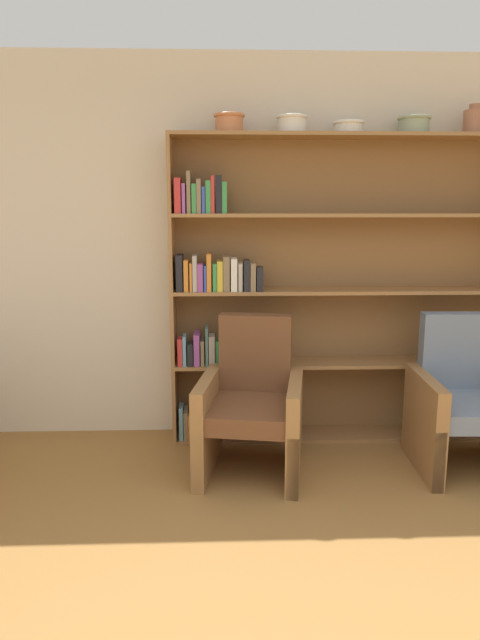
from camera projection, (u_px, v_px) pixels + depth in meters
wall_back at (268, 251)px, 4.20m from camera, size 12.00×0.06×2.75m
bookshelf at (316, 293)px, 4.11m from camera, size 2.48×0.30×2.18m
bowl_sage at (229, 122)px, 3.83m from camera, size 0.21×0.21×0.13m
bowl_copper at (292, 123)px, 3.85m from camera, size 0.22×0.22×0.12m
bowl_cream at (349, 126)px, 3.87m from camera, size 0.22×0.22×0.08m
bowl_slate at (414, 124)px, 3.88m from camera, size 0.23×0.23×0.12m
vase_tall at (475, 121)px, 3.89m from camera, size 0.15×0.15×0.20m
armchair_leather at (252, 407)px, 3.68m from camera, size 0.74×0.78×0.99m
armchair_cushioned at (465, 404)px, 3.73m from camera, size 0.67×0.71×0.99m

